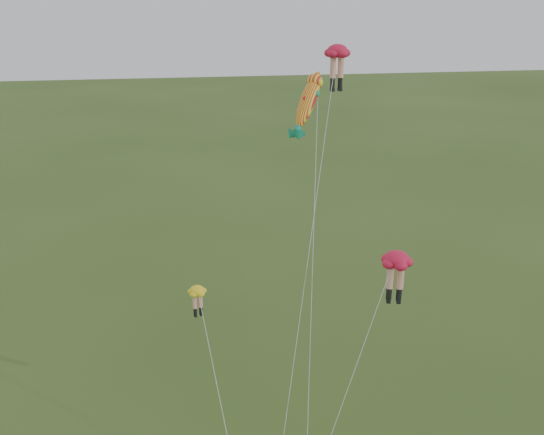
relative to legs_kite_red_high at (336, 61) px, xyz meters
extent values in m
ellipsoid|color=red|center=(0.08, 0.18, 0.51)|extent=(1.63, 1.63, 0.74)
cylinder|color=#F7AA92|center=(-0.14, 0.15, -0.36)|extent=(0.33, 0.33, 1.13)
cylinder|color=black|center=(-0.14, 0.15, -1.21)|extent=(0.26, 0.26, 0.56)
cube|color=black|center=(-0.14, 0.15, -1.57)|extent=(0.22, 0.35, 0.16)
cylinder|color=#F7AA92|center=(0.31, 0.20, -0.36)|extent=(0.33, 0.33, 1.13)
cylinder|color=black|center=(0.31, 0.20, -1.21)|extent=(0.26, 0.26, 0.56)
cube|color=black|center=(0.31, 0.20, -1.57)|extent=(0.22, 0.35, 0.16)
cylinder|color=silver|center=(-2.52, -5.36, -9.40)|extent=(5.25, 11.11, 20.55)
ellipsoid|color=red|center=(1.29, -7.75, -8.36)|extent=(1.91, 1.91, 0.79)
cylinder|color=#F7AA92|center=(1.06, -7.70, -9.30)|extent=(0.35, 0.35, 1.21)
cylinder|color=black|center=(1.06, -7.70, -10.21)|extent=(0.28, 0.28, 0.61)
cube|color=black|center=(1.06, -7.70, -10.60)|extent=(0.28, 0.39, 0.18)
cylinder|color=#F7AA92|center=(1.53, -7.81, -9.30)|extent=(0.35, 0.35, 1.21)
cylinder|color=black|center=(1.53, -7.81, -10.21)|extent=(0.28, 0.28, 0.61)
cube|color=black|center=(1.53, -7.81, -10.60)|extent=(0.28, 0.39, 0.18)
cylinder|color=silver|center=(-1.48, -10.01, -13.82)|extent=(5.57, 4.55, 11.70)
ellipsoid|color=yellow|center=(-8.18, -5.42, -10.51)|extent=(1.24, 1.24, 0.50)
cylinder|color=#F7AA92|center=(-8.32, -5.47, -11.09)|extent=(0.22, 0.22, 0.76)
cylinder|color=black|center=(-8.32, -5.47, -11.66)|extent=(0.17, 0.17, 0.38)
cube|color=black|center=(-8.32, -5.47, -11.91)|extent=(0.18, 0.25, 0.11)
cylinder|color=#F7AA92|center=(-8.03, -5.38, -11.09)|extent=(0.22, 0.22, 0.76)
cylinder|color=black|center=(-8.03, -5.38, -11.66)|extent=(0.17, 0.17, 0.38)
cube|color=black|center=(-8.03, -5.38, -11.91)|extent=(0.18, 0.25, 0.11)
cylinder|color=silver|center=(-7.30, -9.87, -14.96)|extent=(1.80, 8.91, 9.42)
ellipsoid|color=yellow|center=(-2.00, -2.28, -1.64)|extent=(2.49, 2.65, 3.14)
sphere|color=yellow|center=(-2.00, -2.28, -1.64)|extent=(1.51, 1.54, 1.26)
cone|color=#16946F|center=(-2.00, -2.28, -1.64)|extent=(1.33, 1.38, 1.17)
cone|color=#16946F|center=(-2.00, -2.28, -1.64)|extent=(1.33, 1.38, 1.17)
cone|color=#16946F|center=(-2.00, -2.28, -1.64)|extent=(0.75, 0.77, 0.65)
cone|color=#16946F|center=(-2.00, -2.28, -1.64)|extent=(0.75, 0.77, 0.65)
cone|color=red|center=(-2.00, -2.28, -1.64)|extent=(0.77, 0.79, 0.66)
cylinder|color=silver|center=(-2.86, -6.90, -10.65)|extent=(1.75, 9.28, 18.04)
camera|label=1|loc=(-8.54, -32.76, 3.77)|focal=40.00mm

